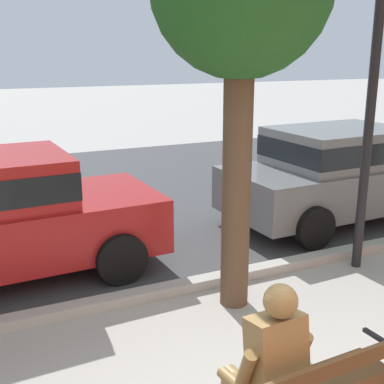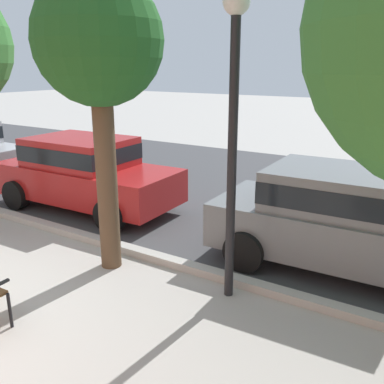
# 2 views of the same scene
# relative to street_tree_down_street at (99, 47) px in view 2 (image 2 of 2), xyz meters

# --- Properties ---
(street_surface) EXTENTS (60.00, 9.00, 0.01)m
(street_surface) POSITION_rel_street_tree_down_street_xyz_m (-0.85, 5.10, -3.28)
(street_surface) COLOR #424244
(street_surface) RESTS_ON ground
(curb_stone) EXTENTS (60.00, 0.20, 0.12)m
(curb_stone) POSITION_rel_street_tree_down_street_xyz_m (-0.85, 0.50, -3.23)
(curb_stone) COLOR #B2AFA8
(curb_stone) RESTS_ON ground
(street_tree_down_street) EXTENTS (1.81, 1.81, 4.28)m
(street_tree_down_street) POSITION_rel_street_tree_down_street_xyz_m (0.00, 0.00, 0.00)
(street_tree_down_street) COLOR brown
(street_tree_down_street) RESTS_ON ground
(parked_car_red) EXTENTS (4.16, 2.03, 1.56)m
(parked_car_red) POSITION_rel_street_tree_down_street_xyz_m (-2.41, 1.84, -2.45)
(parked_car_red) COLOR #B21E1E
(parked_car_red) RESTS_ON ground
(parked_car_grey) EXTENTS (4.16, 2.03, 1.56)m
(parked_car_grey) POSITION_rel_street_tree_down_street_xyz_m (3.10, 1.84, -2.45)
(parked_car_grey) COLOR slate
(parked_car_grey) RESTS_ON ground
(lamp_post) EXTENTS (0.32, 0.32, 3.90)m
(lamp_post) POSITION_rel_street_tree_down_street_xyz_m (1.98, 0.19, -0.73)
(lamp_post) COLOR black
(lamp_post) RESTS_ON ground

